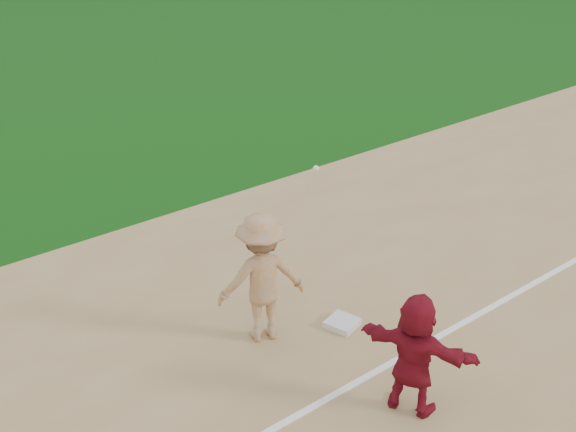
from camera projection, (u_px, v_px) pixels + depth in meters
ground at (354, 335)px, 10.22m from camera, size 160.00×160.00×0.00m
foul_line at (395, 361)px, 9.65m from camera, size 60.00×0.10×0.01m
first_base at (342, 323)px, 10.36m from camera, size 0.51×0.51×0.09m
base_runner at (415, 354)px, 8.49m from camera, size 1.00×1.54×1.59m
first_base_play at (262, 278)px, 9.76m from camera, size 1.39×1.08×2.60m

